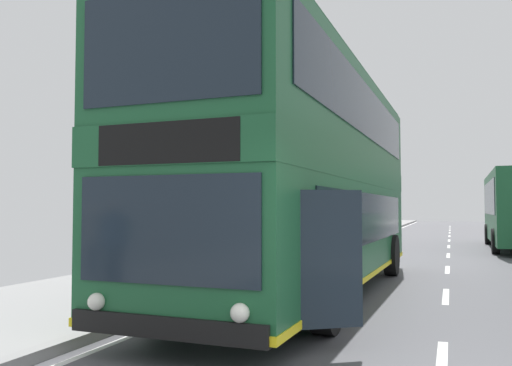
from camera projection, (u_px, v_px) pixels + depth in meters
The scene contains 1 object.
double_decker_bus_main at pixel (307, 179), 10.82m from camera, with size 3.22×11.15×4.43m.
Camera 1 is at (0.13, -3.73, 1.72)m, focal length 37.30 mm.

